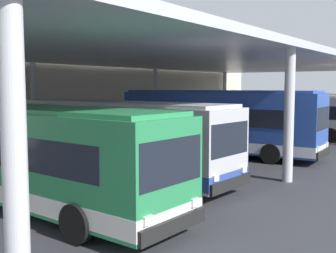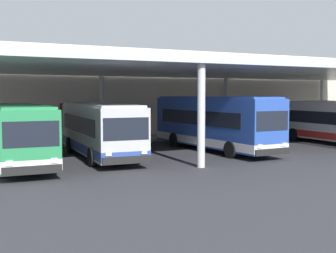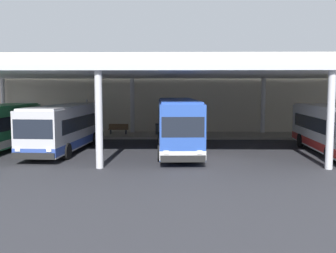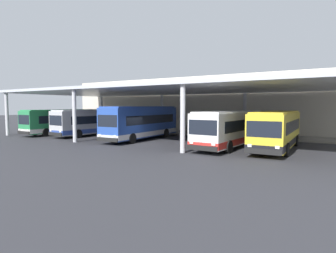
{
  "view_description": "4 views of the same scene",
  "coord_description": "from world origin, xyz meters",
  "px_view_note": "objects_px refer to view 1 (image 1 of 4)",
  "views": [
    {
      "loc": [
        -22.41,
        -8.28,
        3.8
      ],
      "look_at": [
        -3.54,
        5.26,
        1.57
      ],
      "focal_mm": 45.08,
      "sensor_mm": 36.0,
      "label": 1
    },
    {
      "loc": [
        -17.64,
        -21.67,
        3.7
      ],
      "look_at": [
        -4.68,
        4.22,
        1.6
      ],
      "focal_mm": 47.19,
      "sensor_mm": 36.0,
      "label": 2
    },
    {
      "loc": [
        -2.03,
        -23.16,
        4.3
      ],
      "look_at": [
        -2.59,
        3.76,
        1.67
      ],
      "focal_mm": 41.52,
      "sensor_mm": 36.0,
      "label": 3
    },
    {
      "loc": [
        16.59,
        -21.4,
        3.59
      ],
      "look_at": [
        1.43,
        2.97,
        1.52
      ],
      "focal_mm": 30.1,
      "sensor_mm": 36.0,
      "label": 4
    }
  ],
  "objects_px": {
    "bench_waiting": "(38,141)",
    "bus_second_bay": "(120,139)",
    "bus_nearest_bay": "(38,156)",
    "bus_middle_bay": "(218,122)",
    "bus_departing": "(299,112)",
    "bus_far_bay": "(292,115)",
    "banner_sign": "(5,122)",
    "trash_bin": "(87,135)"
  },
  "relations": [
    {
      "from": "bench_waiting",
      "to": "trash_bin",
      "type": "bearing_deg",
      "value": -2.81
    },
    {
      "from": "bus_second_bay",
      "to": "bus_departing",
      "type": "height_order",
      "value": "same"
    },
    {
      "from": "bus_far_bay",
      "to": "bench_waiting",
      "type": "distance_m",
      "value": 18.15
    },
    {
      "from": "bus_second_bay",
      "to": "bus_middle_bay",
      "type": "bearing_deg",
      "value": -2.01
    },
    {
      "from": "bus_middle_bay",
      "to": "banner_sign",
      "type": "height_order",
      "value": "bus_middle_bay"
    },
    {
      "from": "bus_second_bay",
      "to": "trash_bin",
      "type": "bearing_deg",
      "value": 54.12
    },
    {
      "from": "bench_waiting",
      "to": "bus_middle_bay",
      "type": "bearing_deg",
      "value": -58.69
    },
    {
      "from": "bus_far_bay",
      "to": "bus_nearest_bay",
      "type": "bearing_deg",
      "value": 179.91
    },
    {
      "from": "bus_second_bay",
      "to": "bus_departing",
      "type": "relative_size",
      "value": 1.01
    },
    {
      "from": "bus_far_bay",
      "to": "banner_sign",
      "type": "height_order",
      "value": "banner_sign"
    },
    {
      "from": "trash_bin",
      "to": "bus_far_bay",
      "type": "bearing_deg",
      "value": -37.93
    },
    {
      "from": "bus_middle_bay",
      "to": "trash_bin",
      "type": "xyz_separation_m",
      "value": [
        -1.72,
        8.62,
        -1.16
      ]
    },
    {
      "from": "banner_sign",
      "to": "bench_waiting",
      "type": "bearing_deg",
      "value": 18.41
    },
    {
      "from": "bus_nearest_bay",
      "to": "bus_middle_bay",
      "type": "xyz_separation_m",
      "value": [
        12.41,
        0.58,
        0.19
      ]
    },
    {
      "from": "bus_nearest_bay",
      "to": "bus_middle_bay",
      "type": "height_order",
      "value": "bus_middle_bay"
    },
    {
      "from": "bus_far_bay",
      "to": "banner_sign",
      "type": "bearing_deg",
      "value": 154.77
    },
    {
      "from": "bench_waiting",
      "to": "bus_second_bay",
      "type": "bearing_deg",
      "value": -105.74
    },
    {
      "from": "bus_second_bay",
      "to": "trash_bin",
      "type": "relative_size",
      "value": 10.88
    },
    {
      "from": "bus_second_bay",
      "to": "bus_middle_bay",
      "type": "height_order",
      "value": "bus_middle_bay"
    },
    {
      "from": "bus_far_bay",
      "to": "banner_sign",
      "type": "relative_size",
      "value": 3.32
    },
    {
      "from": "bus_second_bay",
      "to": "banner_sign",
      "type": "relative_size",
      "value": 3.33
    },
    {
      "from": "bench_waiting",
      "to": "bus_nearest_bay",
      "type": "bearing_deg",
      "value": -126.95
    },
    {
      "from": "bus_middle_bay",
      "to": "bus_departing",
      "type": "relative_size",
      "value": 1.08
    },
    {
      "from": "banner_sign",
      "to": "trash_bin",
      "type": "bearing_deg",
      "value": 6.36
    },
    {
      "from": "bus_far_bay",
      "to": "banner_sign",
      "type": "xyz_separation_m",
      "value": [
        -18.12,
        8.54,
        0.32
      ]
    },
    {
      "from": "bench_waiting",
      "to": "bus_far_bay",
      "type": "bearing_deg",
      "value": -31.29
    },
    {
      "from": "bus_middle_bay",
      "to": "banner_sign",
      "type": "distance_m",
      "value": 11.25
    },
    {
      "from": "bus_nearest_bay",
      "to": "banner_sign",
      "type": "bearing_deg",
      "value": 62.53
    },
    {
      "from": "bus_middle_bay",
      "to": "bus_departing",
      "type": "bearing_deg",
      "value": 0.35
    },
    {
      "from": "bus_nearest_bay",
      "to": "bench_waiting",
      "type": "xyz_separation_m",
      "value": [
        7.06,
        9.38,
        -0.99
      ]
    },
    {
      "from": "bench_waiting",
      "to": "banner_sign",
      "type": "height_order",
      "value": "banner_sign"
    },
    {
      "from": "bus_middle_bay",
      "to": "bus_departing",
      "type": "distance_m",
      "value": 13.9
    },
    {
      "from": "bus_nearest_bay",
      "to": "trash_bin",
      "type": "height_order",
      "value": "bus_nearest_bay"
    },
    {
      "from": "bus_second_bay",
      "to": "bench_waiting",
      "type": "xyz_separation_m",
      "value": [
        2.4,
        8.53,
        -0.99
      ]
    },
    {
      "from": "bus_nearest_bay",
      "to": "bus_middle_bay",
      "type": "bearing_deg",
      "value": 2.68
    },
    {
      "from": "bus_departing",
      "to": "bench_waiting",
      "type": "xyz_separation_m",
      "value": [
        -19.25,
        8.71,
        -0.99
      ]
    },
    {
      "from": "bus_middle_bay",
      "to": "banner_sign",
      "type": "bearing_deg",
      "value": 135.23
    },
    {
      "from": "bus_departing",
      "to": "trash_bin",
      "type": "bearing_deg",
      "value": 151.34
    },
    {
      "from": "bus_departing",
      "to": "bench_waiting",
      "type": "bearing_deg",
      "value": 155.64
    },
    {
      "from": "bus_middle_bay",
      "to": "trash_bin",
      "type": "relative_size",
      "value": 11.67
    },
    {
      "from": "bus_second_bay",
      "to": "bus_departing",
      "type": "xyz_separation_m",
      "value": [
        21.65,
        -0.19,
        0.0
      ]
    },
    {
      "from": "bus_nearest_bay",
      "to": "trash_bin",
      "type": "bearing_deg",
      "value": 40.72
    }
  ]
}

